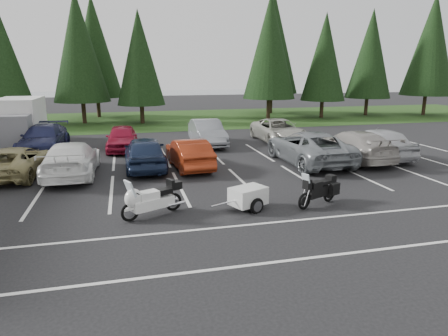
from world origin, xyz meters
TOP-DOWN VIEW (x-y plane):
  - ground at (0.00, 0.00)m, footprint 120.00×120.00m
  - grass_strip at (0.00, 24.00)m, footprint 80.00×16.00m
  - lake_water at (4.00, 55.00)m, footprint 70.00×50.00m
  - box_truck at (-8.00, 12.50)m, footprint 2.40×5.60m
  - stall_markings at (0.00, 2.00)m, footprint 32.00×16.00m
  - conifer_3 at (-10.50, 21.40)m, footprint 3.87×3.87m
  - conifer_4 at (-5.00, 22.90)m, footprint 4.80×4.80m
  - conifer_5 at (0.00, 21.60)m, footprint 4.14×4.14m
  - conifer_6 at (12.00, 22.10)m, footprint 4.93×4.93m
  - conifer_7 at (17.50, 21.80)m, footprint 4.27×4.27m
  - conifer_8 at (23.00, 22.60)m, footprint 4.53×4.53m
  - conifer_9 at (29.00, 21.30)m, footprint 5.19×5.19m
  - conifer_back_b at (-4.00, 27.50)m, footprint 4.97×4.97m
  - conifer_back_c at (14.00, 26.80)m, footprint 5.50×5.50m
  - car_near_2 at (-6.34, 4.57)m, footprint 2.67×5.00m
  - car_near_3 at (-3.95, 4.04)m, footprint 2.31×5.36m
  - car_near_4 at (-0.68, 4.55)m, footprint 1.90×4.69m
  - car_near_5 at (1.39, 4.25)m, footprint 1.87×4.46m
  - car_near_6 at (7.45, 3.79)m, footprint 2.83×5.99m
  - car_near_7 at (10.03, 3.83)m, footprint 2.40×5.49m
  - car_near_8 at (11.65, 4.07)m, footprint 2.05×4.92m
  - car_far_1 at (-6.15, 10.17)m, footprint 2.55×5.47m
  - car_far_2 at (-1.75, 9.55)m, footprint 1.93×4.37m
  - car_far_3 at (3.46, 9.93)m, footprint 1.72×4.82m
  - car_far_4 at (8.23, 9.88)m, footprint 2.49×5.39m
  - touring_motorcycle at (-0.82, -1.98)m, footprint 2.53×1.70m
  - cargo_trailer at (2.40, -2.12)m, footprint 1.96×1.57m
  - adventure_motorcycle at (4.87, -2.32)m, footprint 2.23×1.52m

SIDE VIEW (x-z plane):
  - ground at x=0.00m, z-range 0.00..0.00m
  - lake_water at x=4.00m, z-range -0.01..0.01m
  - stall_markings at x=0.00m, z-range 0.00..0.01m
  - grass_strip at x=0.00m, z-range 0.00..0.01m
  - cargo_trailer at x=2.40m, z-range 0.00..0.79m
  - adventure_motorcycle at x=4.87m, z-range 0.00..1.29m
  - car_near_2 at x=-6.34m, z-range 0.00..1.34m
  - touring_motorcycle at x=-0.82m, z-range 0.00..1.35m
  - car_near_5 at x=1.39m, z-range 0.00..1.43m
  - car_far_2 at x=-1.75m, z-range 0.00..1.46m
  - car_far_4 at x=8.23m, z-range 0.00..1.50m
  - car_near_3 at x=-3.95m, z-range 0.00..1.54m
  - car_far_1 at x=-6.15m, z-range 0.00..1.54m
  - car_near_7 at x=10.03m, z-range 0.00..1.57m
  - car_far_3 at x=3.46m, z-range 0.00..1.58m
  - car_near_4 at x=-0.68m, z-range 0.00..1.60m
  - car_near_6 at x=7.45m, z-range 0.00..1.65m
  - car_near_8 at x=11.65m, z-range 0.00..1.66m
  - box_truck at x=-8.00m, z-range 0.00..2.90m
  - conifer_3 at x=-10.50m, z-range 0.76..9.78m
  - conifer_5 at x=0.00m, z-range 0.81..10.45m
  - conifer_7 at x=17.50m, z-range 0.84..10.78m
  - conifer_8 at x=23.00m, z-range 0.89..11.45m
  - conifer_4 at x=-5.00m, z-range 0.95..12.12m
  - conifer_6 at x=12.00m, z-range 0.97..12.45m
  - conifer_back_b at x=-4.00m, z-range 0.98..12.56m
  - conifer_9 at x=29.00m, z-range 1.02..13.12m
  - conifer_back_c at x=14.00m, z-range 1.09..13.90m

